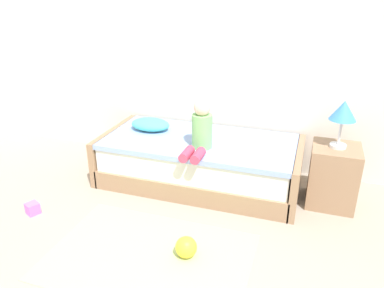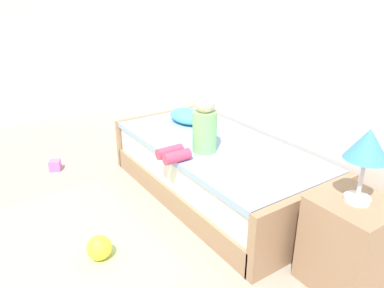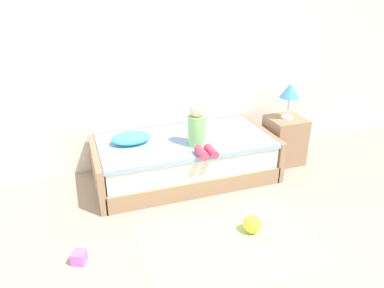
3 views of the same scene
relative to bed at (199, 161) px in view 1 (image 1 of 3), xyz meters
The scene contains 9 objects.
wall_rear 1.44m from the bed, 49.08° to the left, with size 7.20×0.10×2.90m, color silver.
bed is the anchor object (origin of this frame).
nightstand 1.35m from the bed, ahead, with size 0.44×0.44×0.60m, color #997556.
table_lamp 1.52m from the bed, ahead, with size 0.24×0.24×0.45m.
child_figure 0.52m from the bed, 70.57° to the right, with size 0.20×0.51×0.50m.
pillow 0.69m from the bed, behind, with size 0.44×0.30×0.13m, color #4CCCBC.
toy_ball 1.25m from the bed, 77.30° to the right, with size 0.17×0.17×0.17m, color yellow.
area_rug 1.32m from the bed, 90.21° to the right, with size 1.60×1.10×0.01m, color #B2D189.
toy_block 1.71m from the bed, 139.98° to the right, with size 0.11×0.11×0.11m, color #CC66D8.
Camera 1 is at (0.55, -1.44, 1.98)m, focal length 34.69 mm.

